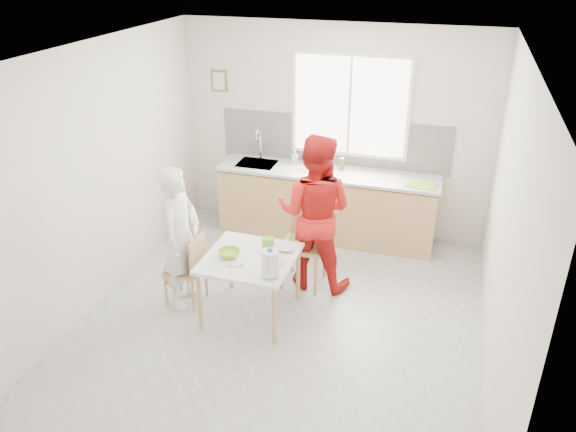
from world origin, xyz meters
name	(u,v)px	position (x,y,z in m)	size (l,w,h in m)	color
ground	(282,319)	(0.00, 0.00, 0.00)	(4.50, 4.50, 0.00)	#B7B7B2
room_shell	(281,172)	(0.00, 0.00, 1.64)	(4.50, 4.50, 4.50)	silver
window	(350,106)	(0.20, 2.23, 1.70)	(1.50, 0.06, 1.30)	white
backsplash	(333,141)	(0.00, 2.24, 1.23)	(3.00, 0.02, 0.65)	white
picture_frame	(219,81)	(-1.55, 2.23, 1.90)	(0.22, 0.03, 0.28)	#52873D
kitchen_counter	(326,207)	(0.00, 1.95, 0.42)	(2.84, 0.64, 1.37)	tan
dining_table	(250,263)	(-0.34, 0.01, 0.62)	(0.91, 0.91, 0.69)	white
chair_left	(190,267)	(-1.03, 0.02, 0.44)	(0.38, 0.38, 0.80)	tan
chair_far	(306,237)	(0.03, 0.83, 0.55)	(0.47, 0.47, 1.00)	tan
person_white	(181,238)	(-1.10, 0.02, 0.78)	(0.57, 0.37, 1.56)	white
person_red	(315,213)	(0.13, 0.79, 0.89)	(0.86, 0.67, 1.78)	red
bowl_green	(229,253)	(-0.54, -0.04, 0.72)	(0.22, 0.22, 0.07)	#A1CE2F
bowl_white	(286,248)	(-0.03, 0.25, 0.71)	(0.19, 0.19, 0.05)	white
milk_jug	(271,263)	(-0.02, -0.28, 0.84)	(0.22, 0.16, 0.28)	white
green_box	(268,242)	(-0.23, 0.29, 0.73)	(0.10, 0.10, 0.09)	#6BB329
spoon	(234,266)	(-0.42, -0.21, 0.70)	(0.01, 0.01, 0.16)	#A5A5AA
cutting_board	(421,185)	(1.18, 1.83, 0.93)	(0.35, 0.25, 0.01)	#9BCD2F
wine_bottle_a	(312,155)	(-0.22, 2.04, 1.08)	(0.07, 0.07, 0.32)	black
wine_bottle_b	(317,157)	(-0.16, 2.00, 1.07)	(0.07, 0.07, 0.30)	black
jar_amber	(342,164)	(0.16, 2.05, 1.00)	(0.06, 0.06, 0.16)	brown
soap_bottle	(295,157)	(-0.47, 2.09, 1.01)	(0.08, 0.08, 0.18)	#999999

